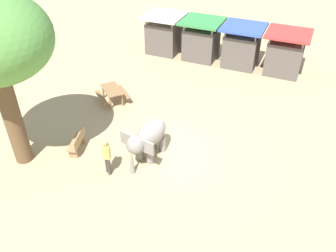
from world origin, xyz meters
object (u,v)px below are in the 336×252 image
at_px(market_stall_blue, 241,48).
at_px(person_handler, 107,155).
at_px(market_stall_green, 201,42).
at_px(market_stall_red, 285,55).
at_px(market_stall_white, 164,36).
at_px(picnic_table_near, 112,92).
at_px(wooden_bench, 78,141).
at_px(elephant, 148,138).

bearing_deg(market_stall_blue, person_handler, -101.26).
height_order(market_stall_green, market_stall_red, same).
bearing_deg(market_stall_green, market_stall_white, 180.00).
relative_size(picnic_table_near, market_stall_red, 0.83).
bearing_deg(market_stall_white, market_stall_green, 0.00).
height_order(market_stall_blue, market_stall_red, same).
relative_size(wooden_bench, picnic_table_near, 0.69).
relative_size(elephant, market_stall_blue, 0.95).
bearing_deg(wooden_bench, market_stall_green, -26.28).
bearing_deg(market_stall_red, picnic_table_near, -137.36).
distance_m(market_stall_white, market_stall_red, 7.80).
height_order(elephant, market_stall_white, market_stall_white).
distance_m(picnic_table_near, market_stall_red, 10.37).
height_order(picnic_table_near, market_stall_red, market_stall_red).
bearing_deg(person_handler, market_stall_white, 45.42).
height_order(elephant, market_stall_green, market_stall_green).
bearing_deg(wooden_bench, elephant, -93.16).
xyz_separation_m(market_stall_white, market_stall_blue, (5.20, 0.00, 0.00)).
bearing_deg(picnic_table_near, market_stall_green, -68.71).
relative_size(wooden_bench, market_stall_white, 0.58).
relative_size(person_handler, market_stall_white, 0.64).
height_order(person_handler, market_stall_green, market_stall_green).
xyz_separation_m(person_handler, market_stall_white, (-2.85, 11.82, 0.19)).
bearing_deg(elephant, market_stall_red, 168.22).
height_order(wooden_bench, market_stall_white, market_stall_white).
bearing_deg(market_stall_white, market_stall_blue, 0.00).
height_order(market_stall_white, market_stall_blue, same).
height_order(elephant, market_stall_blue, market_stall_blue).
bearing_deg(market_stall_white, wooden_bench, -85.40).
bearing_deg(wooden_bench, picnic_table_near, -7.60).
bearing_deg(person_handler, market_stall_green, 33.07).
height_order(market_stall_white, market_stall_red, same).
bearing_deg(picnic_table_near, market_stall_white, -48.21).
bearing_deg(picnic_table_near, elephant, 178.61).
bearing_deg(market_stall_red, market_stall_white, 180.00).
xyz_separation_m(market_stall_white, market_stall_green, (2.60, 0.00, 0.00)).
distance_m(person_handler, market_stall_green, 11.82).
bearing_deg(market_stall_blue, market_stall_red, 0.00).
relative_size(wooden_bench, market_stall_red, 0.58).
bearing_deg(market_stall_green, wooden_bench, -98.75).
xyz_separation_m(elephant, wooden_bench, (-3.00, -0.77, -0.57)).
bearing_deg(market_stall_blue, elephant, -97.24).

